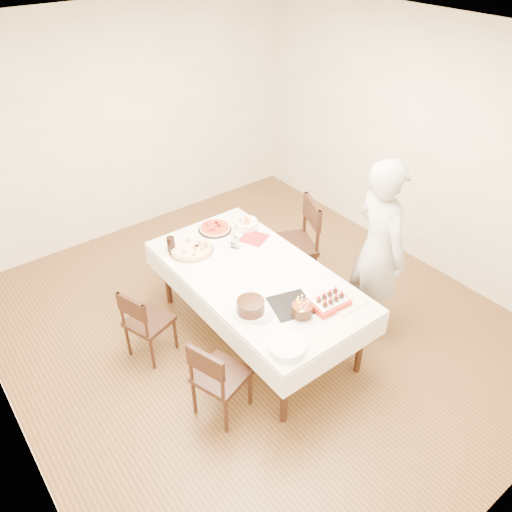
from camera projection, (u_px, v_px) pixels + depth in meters
floor at (255, 325)px, 5.06m from camera, size 5.00×5.00×0.00m
wall_back at (126, 125)px, 5.88m from camera, size 4.50×0.04×2.70m
wall_right at (420, 145)px, 5.38m from camera, size 0.04×5.00×2.70m
ceiling at (255, 43)px, 3.48m from camera, size 5.00×5.00×0.00m
dining_table at (256, 305)px, 4.74m from camera, size 1.64×2.36×0.75m
chair_right_savory at (291, 246)px, 5.31m from camera, size 0.69×0.69×1.03m
chair_left_savory at (149, 321)px, 4.54m from camera, size 0.50×0.50×0.77m
chair_left_dessert at (221, 375)px, 3.99m from camera, size 0.53×0.53×0.82m
person at (379, 250)px, 4.56m from camera, size 0.57×0.74×1.80m
pizza_white at (191, 249)px, 4.80m from camera, size 0.57×0.57×0.04m
pizza_pepperoni at (215, 228)px, 5.11m from camera, size 0.35×0.35×0.04m
red_placemat at (254, 238)px, 5.00m from camera, size 0.33×0.33×0.01m
pasta_bowl at (246, 224)px, 5.13m from camera, size 0.26×0.26×0.08m
taper_candle at (233, 236)px, 4.79m from camera, size 0.06×0.06×0.26m
shaker_pair at (237, 243)px, 4.82m from camera, size 0.11×0.11×0.12m
cola_glass at (171, 244)px, 4.78m from camera, size 0.11×0.11×0.15m
layer_cake at (251, 306)px, 4.07m from camera, size 0.37×0.37×0.12m
cake_board at (291, 305)px, 4.17m from camera, size 0.41×0.41×0.01m
birthday_cake at (302, 307)px, 4.02m from camera, size 0.22×0.22×0.16m
strawberry_box at (330, 302)px, 4.14m from camera, size 0.33×0.23×0.08m
box_lid at (346, 303)px, 4.20m from camera, size 0.33×0.22×0.03m
plate_stack at (287, 347)px, 3.74m from camera, size 0.33×0.33×0.06m
china_plate at (260, 315)px, 4.06m from camera, size 0.28×0.28×0.01m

